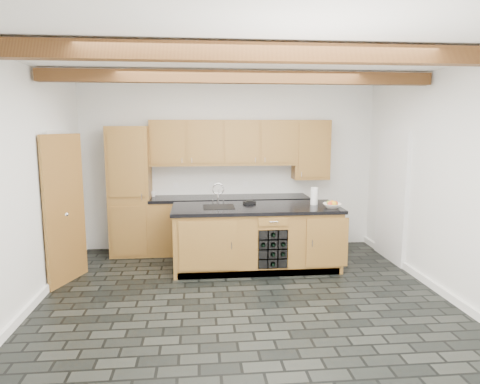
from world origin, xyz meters
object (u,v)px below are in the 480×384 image
object	(u,v)px
island	(256,237)
fruit_bowl	(332,206)
kitchen_scale	(249,202)
paper_towel	(314,196)

from	to	relation	value
island	fruit_bowl	bearing A→B (deg)	-10.88
kitchen_scale	paper_towel	world-z (taller)	paper_towel
island	paper_towel	distance (m)	1.06
kitchen_scale	island	bearing A→B (deg)	-91.73
kitchen_scale	paper_towel	size ratio (longest dim) A/B	0.77
paper_towel	kitchen_scale	bearing A→B (deg)	170.90
island	kitchen_scale	world-z (taller)	kitchen_scale
island	paper_towel	xyz separation A→B (m)	(0.88, 0.07, 0.59)
island	paper_towel	world-z (taller)	paper_towel
paper_towel	fruit_bowl	bearing A→B (deg)	-55.04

